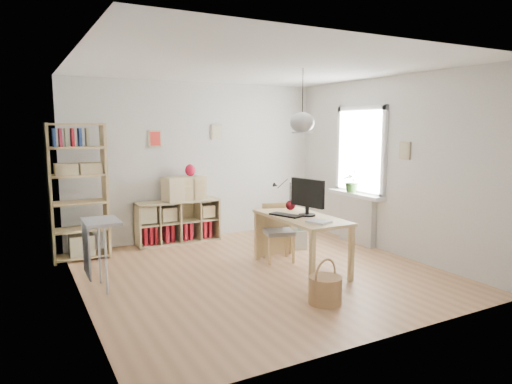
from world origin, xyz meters
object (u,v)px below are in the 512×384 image
cube_shelf (176,225)px  chair (278,228)px  desk (301,223)px  tall_bookshelf (78,186)px  monitor (307,195)px  storage_chest (285,235)px  drawer_chest (184,188)px

cube_shelf → chair: size_ratio=1.69×
desk → chair: 0.58m
desk → cube_shelf: size_ratio=1.07×
tall_bookshelf → monitor: size_ratio=3.49×
cube_shelf → tall_bookshelf: tall_bookshelf is taller
desk → cube_shelf: desk is taller
storage_chest → drawer_chest: size_ratio=1.10×
tall_bookshelf → storage_chest: tall_bookshelf is taller
cube_shelf → chair: chair is taller
cube_shelf → tall_bookshelf: bearing=-169.8°
desk → monitor: (0.08, -0.03, 0.37)m
tall_bookshelf → chair: (2.55, -1.41, -0.62)m
cube_shelf → monitor: monitor is taller
desk → storage_chest: 1.28m
tall_bookshelf → monitor: tall_bookshelf is taller
chair → storage_chest: size_ratio=1.08×
monitor → storage_chest: bearing=60.9°
cube_shelf → storage_chest: bearing=-37.5°
desk → tall_bookshelf: bearing=143.0°
drawer_chest → cube_shelf: bearing=153.2°
tall_bookshelf → drawer_chest: 1.72m
desk → monitor: bearing=-18.7°
chair → storage_chest: 0.79m
cube_shelf → monitor: bearing=-64.0°
desk → chair: (-0.04, 0.54, -0.18)m
chair → tall_bookshelf: bearing=166.8°
chair → drawer_chest: (-0.85, 1.65, 0.45)m
cube_shelf → drawer_chest: size_ratio=2.01×
storage_chest → drawer_chest: (-1.33, 1.08, 0.72)m
desk → drawer_chest: drawer_chest is taller
tall_bookshelf → chair: tall_bookshelf is taller
storage_chest → cube_shelf: bearing=155.6°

